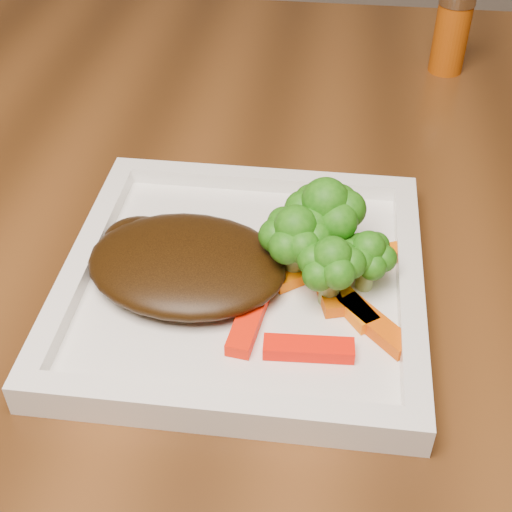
# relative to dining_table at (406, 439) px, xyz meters

# --- Properties ---
(dining_table) EXTENTS (1.60, 0.90, 0.75)m
(dining_table) POSITION_rel_dining_table_xyz_m (0.00, 0.00, 0.00)
(dining_table) COLOR #5A3214
(dining_table) RESTS_ON floor
(plate) EXTENTS (0.27, 0.27, 0.01)m
(plate) POSITION_rel_dining_table_xyz_m (-0.18, -0.15, 0.38)
(plate) COLOR white
(plate) RESTS_ON dining_table
(steak) EXTENTS (0.16, 0.13, 0.03)m
(steak) POSITION_rel_dining_table_xyz_m (-0.22, -0.15, 0.40)
(steak) COLOR black
(steak) RESTS_ON plate
(broccoli_0) EXTENTS (0.09, 0.09, 0.07)m
(broccoli_0) POSITION_rel_dining_table_xyz_m (-0.12, -0.12, 0.42)
(broccoli_0) COLOR #3D7513
(broccoli_0) RESTS_ON plate
(broccoli_1) EXTENTS (0.06, 0.06, 0.06)m
(broccoli_1) POSITION_rel_dining_table_xyz_m (-0.09, -0.15, 0.42)
(broccoli_1) COLOR #357513
(broccoli_1) RESTS_ON plate
(broccoli_2) EXTENTS (0.06, 0.06, 0.06)m
(broccoli_2) POSITION_rel_dining_table_xyz_m (-0.12, -0.16, 0.42)
(broccoli_2) COLOR #337814
(broccoli_2) RESTS_ON plate
(broccoli_3) EXTENTS (0.06, 0.06, 0.06)m
(broccoli_3) POSITION_rel_dining_table_xyz_m (-0.14, -0.14, 0.42)
(broccoli_3) COLOR #296F12
(broccoli_3) RESTS_ON plate
(carrot_0) EXTENTS (0.06, 0.02, 0.01)m
(carrot_0) POSITION_rel_dining_table_xyz_m (-0.13, -0.22, 0.39)
(carrot_0) COLOR #FF1304
(carrot_0) RESTS_ON plate
(carrot_1) EXTENTS (0.06, 0.06, 0.01)m
(carrot_1) POSITION_rel_dining_table_xyz_m (-0.08, -0.19, 0.39)
(carrot_1) COLOR #D14C03
(carrot_1) RESTS_ON plate
(carrot_2) EXTENTS (0.03, 0.07, 0.01)m
(carrot_2) POSITION_rel_dining_table_xyz_m (-0.17, -0.20, 0.39)
(carrot_2) COLOR #F81A04
(carrot_2) RESTS_ON plate
(carrot_3) EXTENTS (0.05, 0.03, 0.01)m
(carrot_3) POSITION_rel_dining_table_xyz_m (-0.08, -0.11, 0.39)
(carrot_3) COLOR #E76303
(carrot_3) RESTS_ON plate
(carrot_4) EXTENTS (0.05, 0.06, 0.01)m
(carrot_4) POSITION_rel_dining_table_xyz_m (-0.16, -0.09, 0.39)
(carrot_4) COLOR orange
(carrot_4) RESTS_ON plate
(carrot_5) EXTENTS (0.03, 0.06, 0.01)m
(carrot_5) POSITION_rel_dining_table_xyz_m (-0.12, -0.16, 0.39)
(carrot_5) COLOR #D65603
(carrot_5) RESTS_ON plate
(carrot_6) EXTENTS (0.05, 0.04, 0.01)m
(carrot_6) POSITION_rel_dining_table_xyz_m (-0.13, -0.14, 0.39)
(carrot_6) COLOR #FF6D04
(carrot_6) RESTS_ON plate
(spice_shaker) EXTENTS (0.04, 0.04, 0.09)m
(spice_shaker) POSITION_rel_dining_table_xyz_m (0.00, 0.26, 0.42)
(spice_shaker) COLOR #A84709
(spice_shaker) RESTS_ON dining_table
(carrot_7) EXTENTS (0.05, 0.06, 0.01)m
(carrot_7) POSITION_rel_dining_table_xyz_m (-0.10, -0.17, 0.39)
(carrot_7) COLOR orange
(carrot_7) RESTS_ON plate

